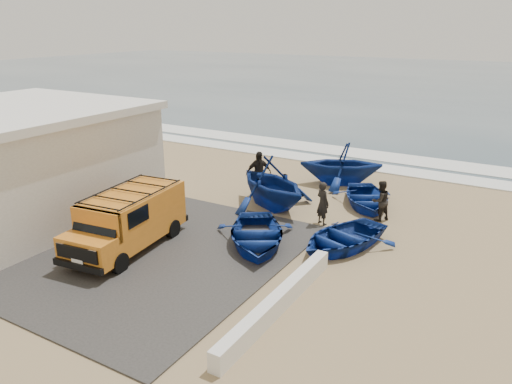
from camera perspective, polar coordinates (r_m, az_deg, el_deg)
The scene contains 16 objects.
ground at distance 18.47m, azimuth -6.87°, elevation -4.86°, with size 160.00×160.00×0.00m, color #9C835A.
slab at distance 18.35m, azimuth -15.69°, elevation -5.53°, with size 12.00×10.00×0.05m, color #3A3735.
ocean at distance 70.53m, azimuth 22.23°, elevation 11.44°, with size 180.00×88.00×0.01m, color #385166.
surf_line at distance 28.38m, azimuth 7.86°, elevation 3.63°, with size 180.00×1.60×0.06m, color white.
surf_wash at distance 30.64m, azimuth 9.69°, elevation 4.64°, with size 180.00×2.20×0.04m, color white.
building at distance 21.83m, azimuth -26.36°, elevation 3.02°, with size 8.40×9.40×4.30m.
parapet at distance 13.67m, azimuth 2.54°, elevation -12.47°, with size 0.35×6.00×0.55m, color silver.
van at distance 17.43m, azimuth -14.35°, elevation -2.94°, with size 2.34×4.89×2.02m.
boat_near_left at distance 17.30m, azimuth -0.01°, elevation -4.92°, with size 2.82×3.94×0.82m, color navy.
boat_near_right at distance 17.42m, azimuth 9.84°, elevation -5.12°, with size 2.68×3.75×0.78m, color navy.
boat_mid_left at distance 20.69m, azimuth 1.79°, elevation 1.11°, with size 3.55×4.12×2.17m, color navy.
boat_mid_right at distance 21.48m, azimuth 12.50°, elevation -0.66°, with size 2.60×3.64×0.75m, color navy.
boat_far_left at distance 24.09m, azimuth 9.72°, elevation 3.24°, with size 3.33×3.86×2.03m, color navy.
fisherman_front at distance 19.15m, azimuth 7.63°, elevation -1.28°, with size 0.62×0.41×1.69m, color black.
fisherman_middle at distance 19.97m, azimuth 14.04°, elevation -0.98°, with size 0.78×0.61×1.61m, color black.
fisherman_back at distance 22.18m, azimuth 0.30°, elevation 2.14°, with size 1.18×0.49×2.02m, color black.
Camera 1 is at (10.40, -13.37, 7.36)m, focal length 35.00 mm.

